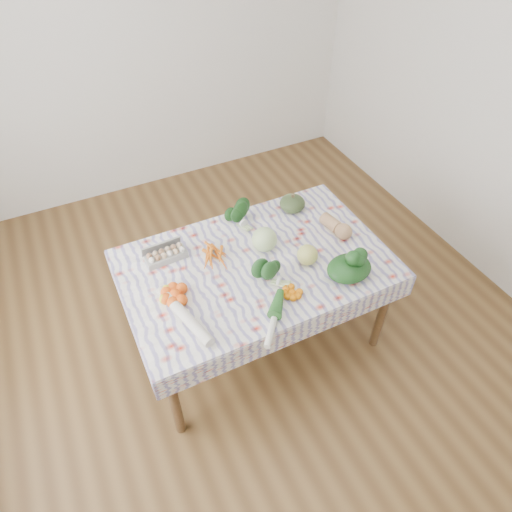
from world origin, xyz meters
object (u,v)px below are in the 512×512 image
Objects in this scene: egg_carton at (166,256)px; kabocha_squash at (292,203)px; dining_table at (256,272)px; grapefruit at (307,255)px; butternut_squash at (337,225)px; cabbage at (265,239)px.

kabocha_squash is at bearing 2.12° from egg_carton.
dining_table is at bearing -32.14° from egg_carton.
grapefruit is at bearing -109.33° from kabocha_squash.
egg_carton is 1.45× the size of kabocha_squash.
grapefruit reaches higher than dining_table.
butternut_squash reaches higher than dining_table.
kabocha_squash reaches higher than dining_table.
butternut_squash is (0.51, -0.06, -0.02)m from cabbage.
grapefruit is (0.78, -0.41, 0.03)m from egg_carton.
butternut_squash is (0.61, 0.03, 0.14)m from dining_table.
egg_carton is at bearing 163.10° from cabbage.
butternut_squash is at bearing -15.76° from egg_carton.
kabocha_squash is 0.74× the size of butternut_squash.
cabbage is at bearing -142.80° from kabocha_squash.
dining_table is 0.58m from egg_carton.
egg_carton is at bearing -174.66° from kabocha_squash.
dining_table is 0.35m from grapefruit.
butternut_squash is at bearing 2.52° from dining_table.
cabbage is at bearing 40.96° from dining_table.
dining_table is 6.17× the size of egg_carton.
butternut_squash is at bearing 26.83° from grapefruit.
grapefruit is (0.18, -0.23, -0.02)m from cabbage.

